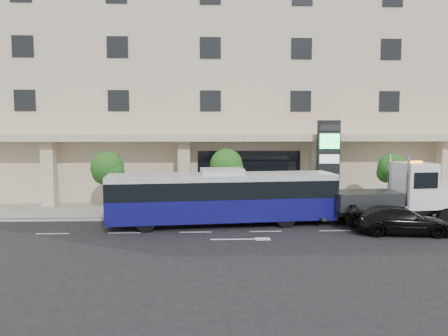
# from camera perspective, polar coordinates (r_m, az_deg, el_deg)

# --- Properties ---
(ground) EXTENTS (120.00, 120.00, 0.00)m
(ground) POSITION_cam_1_polar(r_m,az_deg,el_deg) (26.73, 5.01, -7.52)
(ground) COLOR black
(ground) RESTS_ON ground
(sidewalk) EXTENTS (120.00, 6.00, 0.15)m
(sidewalk) POSITION_cam_1_polar(r_m,az_deg,el_deg) (31.58, 3.81, -5.42)
(sidewalk) COLOR gray
(sidewalk) RESTS_ON ground
(curb) EXTENTS (120.00, 0.30, 0.15)m
(curb) POSITION_cam_1_polar(r_m,az_deg,el_deg) (28.66, 4.48, -6.51)
(curb) COLOR gray
(curb) RESTS_ON ground
(convention_center) EXTENTS (60.00, 17.60, 20.00)m
(convention_center) POSITION_cam_1_polar(r_m,az_deg,el_deg) (41.64, 2.28, 10.79)
(convention_center) COLOR #C2AD91
(convention_center) RESTS_ON ground
(tree_left) EXTENTS (2.27, 2.20, 4.22)m
(tree_left) POSITION_cam_1_polar(r_m,az_deg,el_deg) (30.28, -14.95, -0.23)
(tree_left) COLOR #422B19
(tree_left) RESTS_ON sidewalk
(tree_mid) EXTENTS (2.28, 2.20, 4.38)m
(tree_mid) POSITION_cam_1_polar(r_m,az_deg,el_deg) (29.60, 0.35, 0.11)
(tree_mid) COLOR #422B19
(tree_mid) RESTS_ON sidewalk
(tree_right) EXTENTS (2.10, 2.00, 4.04)m
(tree_right) POSITION_cam_1_polar(r_m,az_deg,el_deg) (32.31, 21.17, -0.21)
(tree_right) COLOR #422B19
(tree_right) RESTS_ON sidewalk
(city_bus) EXTENTS (13.91, 4.21, 3.47)m
(city_bus) POSITION_cam_1_polar(r_m,az_deg,el_deg) (26.50, -0.27, -3.73)
(city_bus) COLOR black
(city_bus) RESTS_ON ground
(tow_truck) EXTENTS (9.35, 3.12, 4.23)m
(tow_truck) POSITION_cam_1_polar(r_m,az_deg,el_deg) (29.31, 22.14, -3.30)
(tow_truck) COLOR #2D3033
(tow_truck) RESTS_ON ground
(black_sedan) EXTENTS (5.50, 2.80, 1.53)m
(black_sedan) POSITION_cam_1_polar(r_m,az_deg,el_deg) (26.36, 22.10, -6.36)
(black_sedan) COLOR black
(black_sedan) RESTS_ON ground
(signage_pylon) EXTENTS (1.63, 0.75, 6.31)m
(signage_pylon) POSITION_cam_1_polar(r_m,az_deg,el_deg) (32.06, 13.44, 0.52)
(signage_pylon) COLOR black
(signage_pylon) RESTS_ON sidewalk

